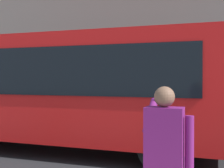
# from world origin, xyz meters

# --- Properties ---
(ground_plane) EXTENTS (60.00, 60.00, 0.00)m
(ground_plane) POSITION_xyz_m (0.00, 0.00, 0.00)
(ground_plane) COLOR #232326
(red_bus) EXTENTS (9.05, 2.54, 3.08)m
(red_bus) POSITION_xyz_m (3.44, 0.21, 1.68)
(red_bus) COLOR red
(red_bus) RESTS_ON ground_plane
(pedestrian_photographer) EXTENTS (0.53, 0.52, 1.70)m
(pedestrian_photographer) POSITION_xyz_m (-0.14, 4.32, 1.14)
(pedestrian_photographer) COLOR #4C4238
(pedestrian_photographer) RESTS_ON sidewalk_curb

